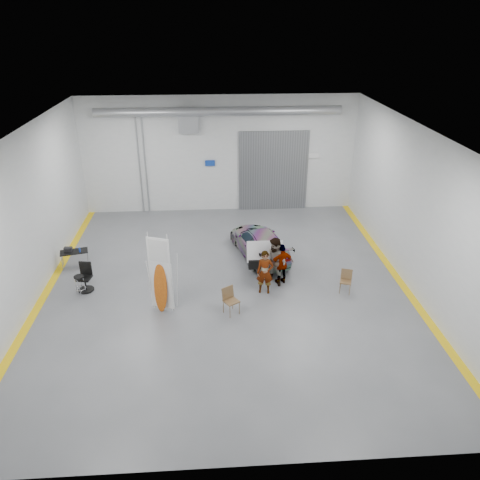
{
  "coord_description": "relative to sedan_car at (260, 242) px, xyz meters",
  "views": [
    {
      "loc": [
        -0.5,
        -15.49,
        9.52
      ],
      "look_at": [
        0.59,
        1.02,
        1.5
      ],
      "focal_mm": 35.0,
      "sensor_mm": 36.0,
      "label": 1
    }
  ],
  "objects": [
    {
      "name": "work_table",
      "position": [
        -7.83,
        -0.48,
        0.08
      ],
      "size": [
        1.19,
        0.79,
        0.89
      ],
      "rotation": [
        0.0,
        0.0,
        0.24
      ],
      "color": "gray",
      "rests_on": "ground"
    },
    {
      "name": "ground",
      "position": [
        -1.55,
        -2.56,
        -0.61
      ],
      "size": [
        16.0,
        16.0,
        0.0
      ],
      "primitive_type": "plane",
      "color": "#595B60",
      "rests_on": "ground"
    },
    {
      "name": "folding_chair_far",
      "position": [
        2.92,
        -3.21,
        -0.33
      ],
      "size": [
        0.53,
        0.56,
        0.88
      ],
      "rotation": [
        0.0,
        0.0,
        -0.34
      ],
      "color": "brown",
      "rests_on": "ground"
    },
    {
      "name": "surfboard_display",
      "position": [
        -3.79,
        -4.0,
        0.61
      ],
      "size": [
        0.81,
        0.44,
        3.01
      ],
      "rotation": [
        0.0,
        0.0,
        -0.35
      ],
      "color": "white",
      "rests_on": "ground"
    },
    {
      "name": "person_a",
      "position": [
        -0.12,
        -3.03,
        0.25
      ],
      "size": [
        0.68,
        0.51,
        1.71
      ],
      "primitive_type": "imported",
      "rotation": [
        0.0,
        0.0,
        -0.16
      ],
      "color": "#9A6654",
      "rests_on": "ground"
    },
    {
      "name": "room_shell",
      "position": [
        -1.31,
        -0.34,
        3.47
      ],
      "size": [
        14.02,
        16.18,
        6.01
      ],
      "color": "silver",
      "rests_on": "ground"
    },
    {
      "name": "office_chair",
      "position": [
        -6.9,
        -2.4,
        -0.12
      ],
      "size": [
        0.59,
        0.6,
        1.1
      ],
      "rotation": [
        0.0,
        0.0,
        -0.17
      ],
      "color": "black",
      "rests_on": "ground"
    },
    {
      "name": "sedan_car",
      "position": [
        0.0,
        0.0,
        0.0
      ],
      "size": [
        2.67,
        4.48,
        1.22
      ],
      "primitive_type": "imported",
      "rotation": [
        0.0,
        0.0,
        3.38
      ],
      "color": "silver",
      "rests_on": "ground"
    },
    {
      "name": "shop_stool",
      "position": [
        -7.03,
        -2.69,
        -0.23
      ],
      "size": [
        0.39,
        0.39,
        0.76
      ],
      "rotation": [
        0.0,
        0.0,
        -0.34
      ],
      "color": "black",
      "rests_on": "ground"
    },
    {
      "name": "person_b",
      "position": [
        0.34,
        -2.48,
        0.37
      ],
      "size": [
        1.2,
        1.19,
        1.95
      ],
      "primitive_type": "imported",
      "rotation": [
        0.0,
        0.0,
        -0.77
      ],
      "color": "#43687C",
      "rests_on": "ground"
    },
    {
      "name": "folding_chair_near",
      "position": [
        -1.45,
        -4.34,
        -0.3
      ],
      "size": [
        0.63,
        0.69,
        0.98
      ],
      "rotation": [
        0.0,
        0.0,
        0.57
      ],
      "color": "brown",
      "rests_on": "ground"
    },
    {
      "name": "person_c",
      "position": [
        0.6,
        -2.4,
        0.23
      ],
      "size": [
        1.04,
        0.66,
        1.68
      ],
      "primitive_type": "imported",
      "rotation": [
        0.0,
        0.0,
        3.43
      ],
      "color": "#A96D38",
      "rests_on": "ground"
    },
    {
      "name": "trunk_lid",
      "position": [
        0.0,
        -1.85,
        0.63
      ],
      "size": [
        1.42,
        0.86,
        0.04
      ],
      "primitive_type": "cube",
      "color": "silver",
      "rests_on": "sedan_car"
    }
  ]
}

